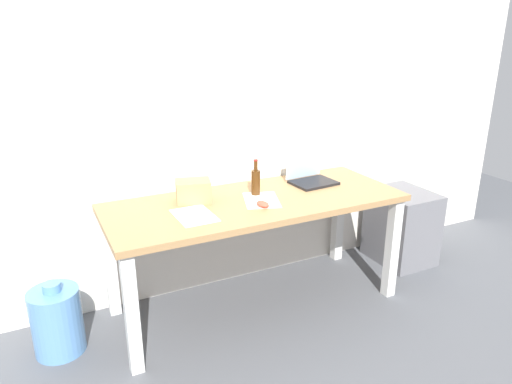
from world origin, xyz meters
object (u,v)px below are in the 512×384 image
(cardboard_box, at_px, (193,191))
(filing_cabinet, at_px, (401,226))
(beer_bottle, at_px, (256,181))
(laptop_right, at_px, (310,176))
(water_cooler_jug, at_px, (57,321))
(desk, at_px, (256,213))
(computer_mouse, at_px, (263,204))

(cardboard_box, distance_m, filing_cabinet, 1.78)
(beer_bottle, bearing_deg, laptop_right, 7.50)
(water_cooler_jug, bearing_deg, desk, -2.76)
(desk, xyz_separation_m, cardboard_box, (-0.36, 0.14, 0.16))
(laptop_right, bearing_deg, cardboard_box, -179.90)
(beer_bottle, xyz_separation_m, filing_cabinet, (1.29, -0.01, -0.56))
(desk, height_order, computer_mouse, computer_mouse)
(beer_bottle, distance_m, water_cooler_jug, 1.43)
(beer_bottle, distance_m, cardboard_box, 0.41)
(water_cooler_jug, xyz_separation_m, filing_cabinet, (2.57, 0.01, 0.09))
(cardboard_box, xyz_separation_m, water_cooler_jug, (-0.88, -0.08, -0.62))
(laptop_right, xyz_separation_m, filing_cabinet, (0.83, -0.07, -0.51))
(desk, relative_size, computer_mouse, 18.88)
(laptop_right, xyz_separation_m, beer_bottle, (-0.46, -0.06, 0.05))
(cardboard_box, relative_size, water_cooler_jug, 0.48)
(laptop_right, relative_size, computer_mouse, 3.12)
(desk, xyz_separation_m, filing_cabinet, (1.33, 0.07, -0.37))
(beer_bottle, distance_m, filing_cabinet, 1.41)
(filing_cabinet, bearing_deg, beer_bottle, 179.47)
(laptop_right, height_order, cardboard_box, laptop_right)
(water_cooler_jug, bearing_deg, beer_bottle, 1.01)
(beer_bottle, relative_size, filing_cabinet, 0.41)
(laptop_right, height_order, beer_bottle, beer_bottle)
(desk, height_order, filing_cabinet, desk)
(cardboard_box, xyz_separation_m, filing_cabinet, (1.70, -0.07, -0.54))
(computer_mouse, xyz_separation_m, cardboard_box, (-0.34, 0.28, 0.05))
(computer_mouse, height_order, water_cooler_jug, computer_mouse)
(computer_mouse, distance_m, cardboard_box, 0.44)
(water_cooler_jug, bearing_deg, computer_mouse, -9.06)
(beer_bottle, bearing_deg, water_cooler_jug, -178.99)
(desk, bearing_deg, beer_bottle, 64.75)
(desk, relative_size, beer_bottle, 7.99)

